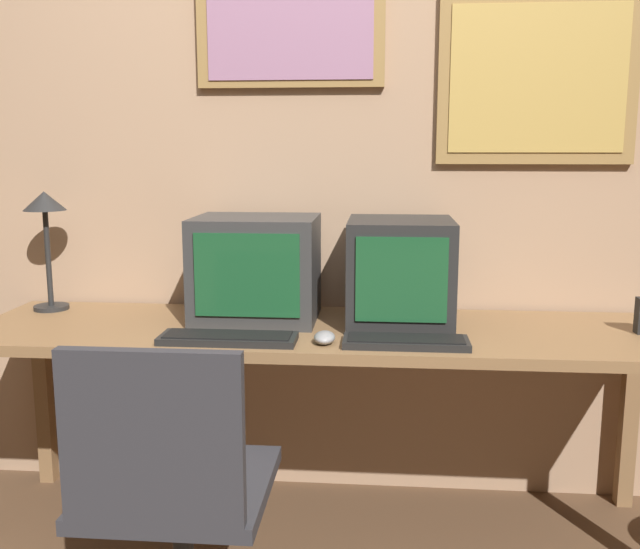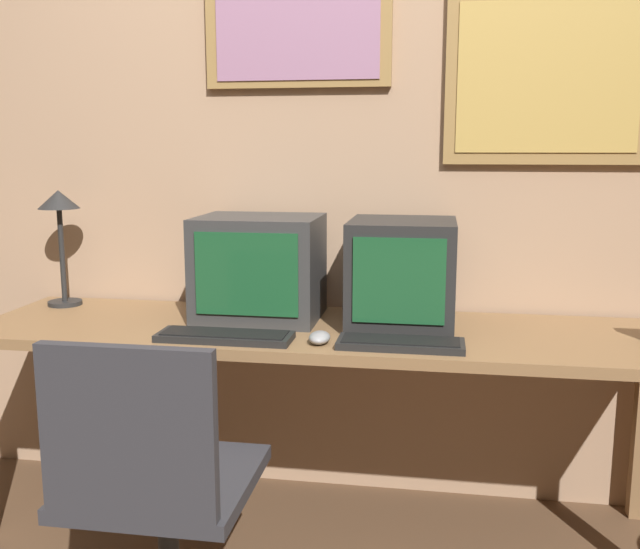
{
  "view_description": "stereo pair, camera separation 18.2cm",
  "coord_description": "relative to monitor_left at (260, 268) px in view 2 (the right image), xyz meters",
  "views": [
    {
      "loc": [
        0.21,
        -1.4,
        1.34
      ],
      "look_at": [
        0.0,
        0.94,
        0.92
      ],
      "focal_mm": 40.0,
      "sensor_mm": 36.0,
      "label": 1
    },
    {
      "loc": [
        0.39,
        -1.38,
        1.34
      ],
      "look_at": [
        0.0,
        0.94,
        0.92
      ],
      "focal_mm": 40.0,
      "sensor_mm": 36.0,
      "label": 2
    }
  ],
  "objects": [
    {
      "name": "wall_back",
      "position": [
        0.24,
        0.26,
        0.39
      ],
      "size": [
        8.0,
        0.08,
        2.6
      ],
      "color": "tan",
      "rests_on": "ground_plane"
    },
    {
      "name": "desk",
      "position": [
        0.23,
        -0.1,
        -0.25
      ],
      "size": [
        2.36,
        0.63,
        0.74
      ],
      "color": "olive",
      "rests_on": "ground_plane"
    },
    {
      "name": "monitor_left",
      "position": [
        0.0,
        0.0,
        0.0
      ],
      "size": [
        0.43,
        0.36,
        0.36
      ],
      "color": "#333333",
      "rests_on": "desk"
    },
    {
      "name": "monitor_right",
      "position": [
        0.5,
        -0.01,
        -0.0
      ],
      "size": [
        0.36,
        0.39,
        0.36
      ],
      "color": "black",
      "rests_on": "desk"
    },
    {
      "name": "keyboard_main",
      "position": [
        -0.04,
        -0.31,
        -0.17
      ],
      "size": [
        0.43,
        0.14,
        0.03
      ],
      "color": "black",
      "rests_on": "desk"
    },
    {
      "name": "keyboard_side",
      "position": [
        0.52,
        -0.3,
        -0.17
      ],
      "size": [
        0.39,
        0.14,
        0.03
      ],
      "color": "black",
      "rests_on": "desk"
    },
    {
      "name": "mouse_near_keyboard",
      "position": [
        0.27,
        -0.3,
        -0.16
      ],
      "size": [
        0.07,
        0.1,
        0.04
      ],
      "color": "gray",
      "rests_on": "desk"
    },
    {
      "name": "desk_lamp",
      "position": [
        -0.8,
        0.08,
        0.16
      ],
      "size": [
        0.16,
        0.16,
        0.44
      ],
      "color": "black",
      "rests_on": "desk"
    },
    {
      "name": "office_chair",
      "position": [
        -0.08,
        -0.8,
        -0.53
      ],
      "size": [
        0.49,
        0.49,
        0.9
      ],
      "color": "black",
      "rests_on": "ground_plane"
    }
  ]
}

